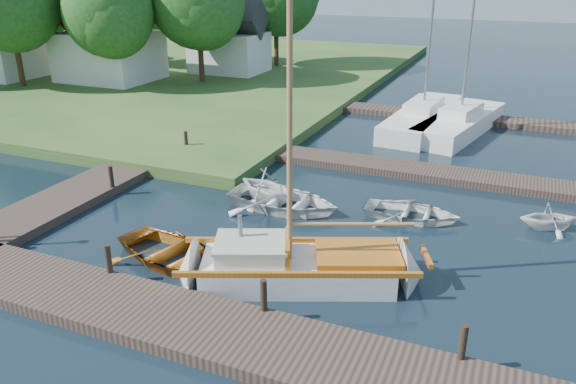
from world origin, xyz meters
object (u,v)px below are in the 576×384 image
at_px(mooring_post_3, 463,342).
at_px(house_c, 229,43).
at_px(house_a, 108,43).
at_px(sailboat, 303,270).
at_px(marina_boat_1, 423,116).
at_px(dinghy, 171,249).
at_px(tender_d, 550,215).
at_px(mooring_post_2, 264,295).
at_px(tender_a, 283,198).
at_px(marina_boat_2, 460,121).
at_px(mooring_post_5, 186,140).
at_px(tender_b, 267,184).
at_px(mooring_post_4, 111,177).
at_px(tree_2, 109,11).
at_px(tender_c, 412,210).
at_px(mooring_post_1, 109,259).

distance_m(mooring_post_3, house_c, 33.65).
bearing_deg(house_a, sailboat, -41.15).
height_order(marina_boat_1, house_a, marina_boat_1).
relative_size(dinghy, tender_d, 2.01).
bearing_deg(mooring_post_2, tender_d, 52.37).
relative_size(tender_a, marina_boat_2, 0.33).
bearing_deg(mooring_post_5, marina_boat_1, 45.62).
bearing_deg(tender_b, house_c, 50.38).
height_order(sailboat, tender_b, sailboat).
height_order(mooring_post_4, tender_b, tender_b).
xyz_separation_m(sailboat, house_c, (-15.69, 24.95, 2.24)).
bearing_deg(tree_2, tender_c, -28.92).
bearing_deg(mooring_post_3, house_a, 141.07).
bearing_deg(mooring_post_1, house_c, 112.17).
bearing_deg(mooring_post_3, tender_b, 138.52).
xyz_separation_m(mooring_post_5, sailboat, (8.69, -7.95, -0.36)).
distance_m(dinghy, tender_d, 11.86).
xyz_separation_m(tender_d, marina_boat_1, (-6.00, 10.83, 0.07)).
relative_size(mooring_post_5, tender_d, 0.43).
distance_m(tender_d, marina_boat_1, 12.38).
distance_m(tender_d, house_a, 30.70).
bearing_deg(marina_boat_2, house_c, 76.55).
xyz_separation_m(mooring_post_2, mooring_post_3, (4.50, 0.00, 0.00)).
relative_size(mooring_post_3, marina_boat_2, 0.06).
xyz_separation_m(mooring_post_2, dinghy, (-3.65, 1.57, -0.31)).
distance_m(mooring_post_2, tender_d, 10.23).
bearing_deg(dinghy, marina_boat_1, 3.83).
relative_size(tender_d, tree_2, 0.24).
distance_m(mooring_post_1, tender_d, 13.46).
distance_m(mooring_post_1, dinghy, 1.82).
bearing_deg(tender_d, mooring_post_3, 146.18).
bearing_deg(sailboat, tender_c, 47.37).
relative_size(mooring_post_4, marina_boat_1, 0.08).
bearing_deg(mooring_post_2, house_a, 135.67).
bearing_deg(house_c, tree_2, -116.70).
bearing_deg(house_a, tender_d, -24.93).
height_order(mooring_post_1, tender_b, tender_b).
bearing_deg(mooring_post_2, mooring_post_4, 149.53).
distance_m(dinghy, tender_b, 5.09).
relative_size(sailboat, house_c, 1.86).
height_order(mooring_post_4, house_a, house_a).
bearing_deg(mooring_post_4, tree_2, 128.05).
bearing_deg(mooring_post_1, tender_b, 77.02).
distance_m(mooring_post_4, dinghy, 5.95).
xyz_separation_m(tender_a, house_c, (-13.28, 20.76, 2.17)).
height_order(tender_c, tree_2, tree_2).
relative_size(mooring_post_3, marina_boat_1, 0.08).
xyz_separation_m(house_a, house_c, (6.00, 6.00, -0.38)).
xyz_separation_m(mooring_post_1, dinghy, (0.85, 1.57, -0.31)).
xyz_separation_m(tender_a, tender_c, (4.26, 0.91, -0.09)).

